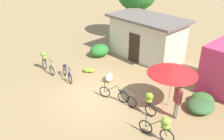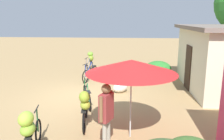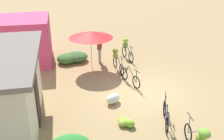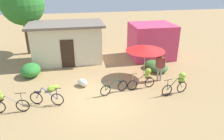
{
  "view_description": "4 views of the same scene",
  "coord_description": "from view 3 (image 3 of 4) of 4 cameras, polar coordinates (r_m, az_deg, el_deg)",
  "views": [
    {
      "loc": [
        8.54,
        -6.84,
        7.11
      ],
      "look_at": [
        0.1,
        1.13,
        1.18
      ],
      "focal_mm": 38.97,
      "sensor_mm": 36.0,
      "label": 1
    },
    {
      "loc": [
        8.95,
        2.05,
        3.17
      ],
      "look_at": [
        0.03,
        1.33,
        1.16
      ],
      "focal_mm": 36.75,
      "sensor_mm": 36.0,
      "label": 2
    },
    {
      "loc": [
        -10.49,
        3.58,
        6.07
      ],
      "look_at": [
        0.18,
        1.52,
        1.18
      ],
      "focal_mm": 42.78,
      "sensor_mm": 36.0,
      "label": 3
    },
    {
      "loc": [
        -1.05,
        -9.53,
        5.85
      ],
      "look_at": [
        1.02,
        1.47,
        0.96
      ],
      "focal_mm": 34.04,
      "sensor_mm": 36.0,
      "label": 4
    }
  ],
  "objects": [
    {
      "name": "produce_sack",
      "position": [
        11.58,
        0.24,
        -6.12
      ],
      "size": [
        0.78,
        0.82,
        0.44
      ],
      "primitive_type": "ellipsoid",
      "rotation": [
        0.0,
        0.0,
        2.23
      ],
      "color": "silver",
      "rests_on": "ground"
    },
    {
      "name": "bicycle_center_loaded",
      "position": [
        13.17,
        3.87,
        -1.59
      ],
      "size": [
        1.63,
        0.61,
        0.93
      ],
      "color": "black",
      "rests_on": "ground"
    },
    {
      "name": "bicycle_by_shop",
      "position": [
        14.6,
        0.98,
        2.64
      ],
      "size": [
        1.67,
        0.41,
        1.2
      ],
      "color": "black",
      "rests_on": "ground"
    },
    {
      "name": "banana_pile_on_ground",
      "position": [
        10.28,
        2.91,
        -11.08
      ],
      "size": [
        0.77,
        0.77,
        0.3
      ],
      "color": "#87B72F",
      "rests_on": "ground"
    },
    {
      "name": "shop_pink",
      "position": [
        16.3,
        -18.02,
        6.04
      ],
      "size": [
        3.2,
        2.8,
        2.62
      ],
      "primitive_type": "cube",
      "color": "#D43B64",
      "rests_on": "ground"
    },
    {
      "name": "market_umbrella",
      "position": [
        14.35,
        -4.53,
        7.58
      ],
      "size": [
        2.37,
        2.37,
        2.15
      ],
      "color": "beige",
      "rests_on": "ground"
    },
    {
      "name": "bicycle_leftmost",
      "position": [
        8.97,
        18.17,
        -13.63
      ],
      "size": [
        1.73,
        0.43,
        1.22
      ],
      "color": "black",
      "rests_on": "ground"
    },
    {
      "name": "hedge_bush_front_right",
      "position": [
        15.85,
        -9.7,
        2.41
      ],
      "size": [
        1.1,
        1.11,
        0.54
      ],
      "primitive_type": "ellipsoid",
      "color": "#3B6F2F",
      "rests_on": "ground"
    },
    {
      "name": "hedge_bush_mid",
      "position": [
        16.06,
        -7.7,
        2.82
      ],
      "size": [
        1.25,
        1.4,
        0.54
      ],
      "primitive_type": "ellipsoid",
      "color": "#3A6636",
      "rests_on": "ground"
    },
    {
      "name": "bicycle_near_pile",
      "position": [
        10.42,
        11.41,
        -9.54
      ],
      "size": [
        1.69,
        0.55,
        0.98
      ],
      "color": "black",
      "rests_on": "ground"
    },
    {
      "name": "person_vendor",
      "position": [
        15.45,
        -2.68,
        5.29
      ],
      "size": [
        0.54,
        0.33,
        1.72
      ],
      "color": "gray",
      "rests_on": "ground"
    },
    {
      "name": "bicycle_rightmost",
      "position": [
        16.25,
        3.06,
        4.99
      ],
      "size": [
        1.59,
        0.4,
        1.23
      ],
      "color": "black",
      "rests_on": "ground"
    },
    {
      "name": "ground_plane",
      "position": [
        12.64,
        6.95,
        -4.68
      ],
      "size": [
        60.0,
        60.0,
        0.0
      ],
      "primitive_type": "plane",
      "color": "#A28153"
    }
  ]
}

